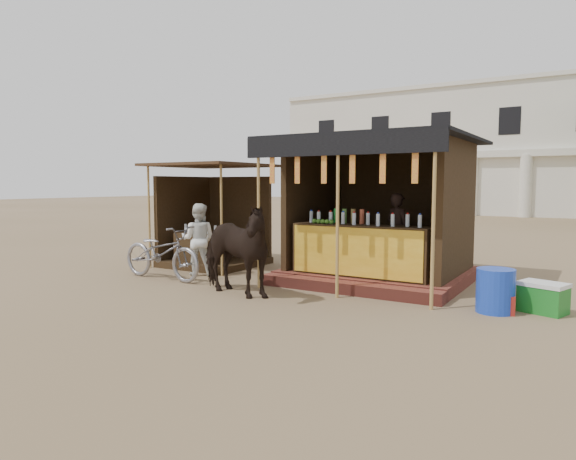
# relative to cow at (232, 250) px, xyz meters

# --- Properties ---
(ground) EXTENTS (120.00, 120.00, 0.00)m
(ground) POSITION_rel_cow_xyz_m (0.62, -0.79, -0.79)
(ground) COLOR #846B4C
(ground) RESTS_ON ground
(main_stall) EXTENTS (3.60, 3.61, 2.78)m
(main_stall) POSITION_rel_cow_xyz_m (1.64, 2.57, 0.23)
(main_stall) COLOR brown
(main_stall) RESTS_ON ground
(secondary_stall) EXTENTS (2.40, 2.40, 2.38)m
(secondary_stall) POSITION_rel_cow_xyz_m (-2.54, 2.45, 0.06)
(secondary_stall) COLOR #332212
(secondary_stall) RESTS_ON ground
(cow) EXTENTS (2.00, 1.22, 1.58)m
(cow) POSITION_rel_cow_xyz_m (0.00, 0.00, 0.00)
(cow) COLOR black
(cow) RESTS_ON ground
(motorbike) EXTENTS (2.11, 0.82, 1.09)m
(motorbike) POSITION_rel_cow_xyz_m (-2.13, 0.45, -0.24)
(motorbike) COLOR gray
(motorbike) RESTS_ON ground
(bystander) EXTENTS (0.91, 0.83, 1.51)m
(bystander) POSITION_rel_cow_xyz_m (-1.83, 1.21, -0.03)
(bystander) COLOR white
(bystander) RESTS_ON ground
(blue_barrel) EXTENTS (0.74, 0.74, 0.66)m
(blue_barrel) POSITION_rel_cow_xyz_m (4.08, 1.09, -0.46)
(blue_barrel) COLOR #193DBD
(blue_barrel) RESTS_ON ground
(red_crate) EXTENTS (0.45, 0.45, 0.28)m
(red_crate) POSITION_rel_cow_xyz_m (4.16, 1.10, -0.65)
(red_crate) COLOR maroon
(red_crate) RESTS_ON ground
(cooler) EXTENTS (0.75, 0.62, 0.46)m
(cooler) POSITION_rel_cow_xyz_m (4.70, 1.44, -0.56)
(cooler) COLOR #1A7722
(cooler) RESTS_ON ground
(background_building) EXTENTS (26.00, 7.45, 8.18)m
(background_building) POSITION_rel_cow_xyz_m (-1.38, 29.16, 3.19)
(background_building) COLOR silver
(background_building) RESTS_ON ground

